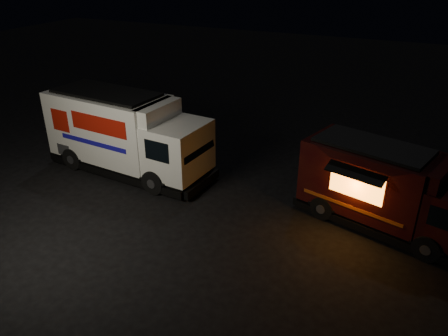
# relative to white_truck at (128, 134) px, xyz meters

# --- Properties ---
(ground) EXTENTS (80.00, 80.00, 0.00)m
(ground) POSITION_rel_white_truck_xyz_m (3.28, -2.60, -1.69)
(ground) COLOR black
(ground) RESTS_ON ground
(white_truck) EXTENTS (7.65, 3.17, 3.38)m
(white_truck) POSITION_rel_white_truck_xyz_m (0.00, 0.00, 0.00)
(white_truck) COLOR white
(white_truck) RESTS_ON ground
(red_truck) EXTENTS (6.50, 3.84, 2.85)m
(red_truck) POSITION_rel_white_truck_xyz_m (10.46, 0.15, -0.27)
(red_truck) COLOR black
(red_truck) RESTS_ON ground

